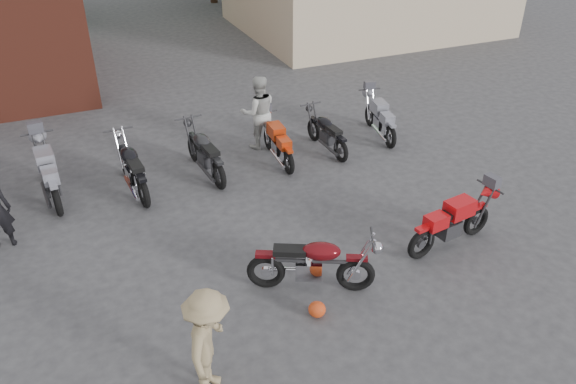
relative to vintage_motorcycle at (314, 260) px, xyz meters
name	(u,v)px	position (x,y,z in m)	size (l,w,h in m)	color
ground	(364,291)	(0.77, -0.42, -0.60)	(90.00, 90.00, 0.00)	#38383B
vintage_motorcycle	(314,260)	(0.00, 0.00, 0.00)	(2.07, 0.68, 1.20)	#5A0B10
sportbike	(453,220)	(2.90, 0.11, -0.03)	(1.95, 0.64, 1.13)	red
helmet	(317,309)	(-0.22, -0.62, -0.47)	(0.28, 0.28, 0.26)	#D14116
person_light	(259,113)	(1.09, 5.44, 0.32)	(0.90, 0.70, 1.85)	#B2B3AE
person_tan	(209,343)	(-2.16, -1.32, 0.24)	(1.09, 0.63, 1.69)	#9E8A62
row_bike_1	(48,171)	(-3.85, 4.94, 0.02)	(2.15, 0.71, 1.25)	gray
row_bike_2	(132,165)	(-2.18, 4.53, 0.00)	(2.08, 0.69, 1.21)	black
row_bike_3	(204,150)	(-0.54, 4.62, -0.01)	(2.04, 0.67, 1.19)	black
row_bike_4	(278,141)	(1.24, 4.56, -0.07)	(1.83, 0.60, 1.06)	red
row_bike_5	(326,131)	(2.55, 4.61, -0.07)	(1.82, 0.60, 1.05)	black
row_bike_6	(380,116)	(4.20, 4.81, -0.05)	(1.90, 0.63, 1.10)	gray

